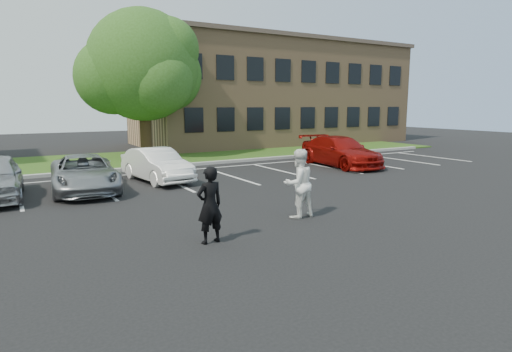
{
  "coord_description": "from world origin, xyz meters",
  "views": [
    {
      "loc": [
        -5.92,
        -9.0,
        3.2
      ],
      "look_at": [
        0.0,
        1.0,
        1.25
      ],
      "focal_mm": 30.0,
      "sensor_mm": 36.0,
      "label": 1
    }
  ],
  "objects": [
    {
      "name": "car_white_sedan",
      "position": [
        -0.46,
        8.41,
        0.7
      ],
      "size": [
        2.04,
        4.38,
        1.39
      ],
      "primitive_type": "imported",
      "rotation": [
        0.0,
        0.0,
        0.14
      ],
      "color": "white",
      "rests_on": "ground"
    },
    {
      "name": "car_silver_minivan",
      "position": [
        -3.44,
        7.67,
        0.68
      ],
      "size": [
        2.65,
        5.03,
        1.35
      ],
      "primitive_type": "imported",
      "rotation": [
        0.0,
        0.0,
        -0.09
      ],
      "color": "#95979C",
      "rests_on": "ground"
    },
    {
      "name": "man_black_suit",
      "position": [
        -1.94,
        -0.18,
        0.9
      ],
      "size": [
        0.7,
        0.51,
        1.81
      ],
      "primitive_type": "imported",
      "rotation": [
        0.0,
        0.0,
        3.26
      ],
      "color": "black",
      "rests_on": "ground"
    },
    {
      "name": "stall_lines",
      "position": [
        1.4,
        8.95,
        0.01
      ],
      "size": [
        34.0,
        5.36,
        0.01
      ],
      "color": "silver",
      "rests_on": "ground"
    },
    {
      "name": "office_building",
      "position": [
        14.0,
        21.99,
        4.16
      ],
      "size": [
        22.4,
        10.4,
        8.3
      ],
      "color": "#A6805A",
      "rests_on": "ground"
    },
    {
      "name": "curb",
      "position": [
        0.0,
        12.0,
        0.07
      ],
      "size": [
        40.0,
        0.3,
        0.15
      ],
      "primitive_type": "cube",
      "color": "gray",
      "rests_on": "ground"
    },
    {
      "name": "tree",
      "position": [
        1.71,
        17.1,
        5.35
      ],
      "size": [
        7.8,
        7.2,
        8.8
      ],
      "color": "black",
      "rests_on": "ground"
    },
    {
      "name": "grass_strip",
      "position": [
        0.0,
        16.0,
        0.04
      ],
      "size": [
        44.0,
        8.0,
        0.08
      ],
      "primitive_type": "cube",
      "color": "#244114",
      "rests_on": "ground"
    },
    {
      "name": "car_red_compact",
      "position": [
        9.22,
        7.91,
        0.77
      ],
      "size": [
        2.54,
        5.46,
        1.54
      ],
      "primitive_type": "imported",
      "rotation": [
        0.0,
        0.0,
        -0.07
      ],
      "color": "maroon",
      "rests_on": "ground"
    },
    {
      "name": "man_white_shirt",
      "position": [
        1.19,
        0.64,
        0.98
      ],
      "size": [
        0.97,
        0.76,
        1.97
      ],
      "primitive_type": "imported",
      "rotation": [
        0.0,
        0.0,
        3.16
      ],
      "color": "white",
      "rests_on": "ground"
    },
    {
      "name": "ground_plane",
      "position": [
        0.0,
        0.0,
        0.0
      ],
      "size": [
        90.0,
        90.0,
        0.0
      ],
      "primitive_type": "plane",
      "color": "black",
      "rests_on": "ground"
    }
  ]
}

